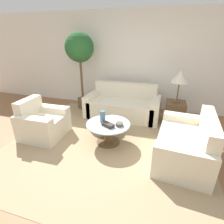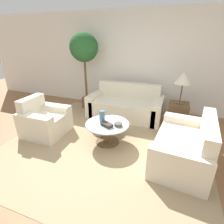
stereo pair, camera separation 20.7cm
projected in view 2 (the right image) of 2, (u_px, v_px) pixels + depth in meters
ground_plane at (87, 159)px, 2.98m from camera, size 14.00×14.00×0.00m
wall_back at (132, 62)px, 4.81m from camera, size 10.00×0.06×2.60m
rug at (108, 142)px, 3.47m from camera, size 3.70×3.58×0.01m
sofa_main at (126, 106)px, 4.55m from camera, size 1.86×0.86×0.82m
armchair at (44, 122)px, 3.70m from camera, size 0.81×0.84×0.79m
loveseat at (187, 148)px, 2.82m from camera, size 0.94×1.46×0.80m
coffee_table at (107, 130)px, 3.36m from camera, size 0.84×0.84×0.42m
side_table at (178, 114)px, 4.07m from camera, size 0.44×0.44×0.54m
table_lamp at (184, 78)px, 3.74m from camera, size 0.38×0.38×0.71m
potted_plant at (84, 51)px, 4.61m from camera, size 0.75×0.75×2.06m
vase at (102, 116)px, 3.32m from camera, size 0.10×0.10×0.23m
bowl at (118, 124)px, 3.20m from camera, size 0.14×0.14×0.06m
book_stack at (107, 125)px, 3.18m from camera, size 0.26×0.20×0.06m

